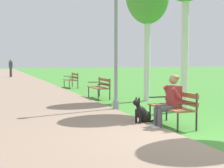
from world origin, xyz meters
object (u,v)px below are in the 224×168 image
at_px(park_bench_near, 174,105).
at_px(lamp_post_near, 116,38).
at_px(dog_black, 142,114).
at_px(person_seated_on_near_bench, 170,99).
at_px(park_bench_mid, 100,86).
at_px(park_bench_far, 72,79).
at_px(pedestrian_distant, 11,68).

relative_size(park_bench_near, lamp_post_near, 0.34).
bearing_deg(dog_black, lamp_post_near, 85.35).
bearing_deg(person_seated_on_near_bench, park_bench_mid, 87.37).
bearing_deg(person_seated_on_near_bench, park_bench_near, 39.96).
xyz_separation_m(park_bench_near, park_bench_mid, (0.08, 6.15, 0.00)).
distance_m(park_bench_near, park_bench_far, 11.77).
height_order(park_bench_near, person_seated_on_near_bench, person_seated_on_near_bench).
relative_size(park_bench_far, dog_black, 1.96).
xyz_separation_m(park_bench_mid, lamp_post_near, (-0.50, -3.23, 1.78)).
distance_m(park_bench_mid, pedestrian_distant, 18.66).
relative_size(park_bench_far, lamp_post_near, 0.34).
xyz_separation_m(park_bench_mid, dog_black, (-0.70, -5.68, -0.25)).
bearing_deg(park_bench_far, person_seated_on_near_bench, -91.82).
relative_size(park_bench_mid, lamp_post_near, 0.34).
xyz_separation_m(park_bench_mid, pedestrian_distant, (-2.56, 18.48, 0.33)).
relative_size(dog_black, pedestrian_distant, 0.46).
height_order(park_bench_mid, park_bench_far, same).
xyz_separation_m(park_bench_mid, park_bench_far, (0.09, 5.61, 0.00)).
bearing_deg(park_bench_mid, person_seated_on_near_bench, -92.63).
height_order(park_bench_far, dog_black, park_bench_far).
bearing_deg(park_bench_near, park_bench_mid, 89.22).
relative_size(lamp_post_near, pedestrian_distant, 2.68).
relative_size(park_bench_far, pedestrian_distant, 0.91).
relative_size(park_bench_near, person_seated_on_near_bench, 1.20).
bearing_deg(lamp_post_near, park_bench_far, 86.21).
distance_m(park_bench_far, dog_black, 11.32).
height_order(lamp_post_near, pedestrian_distant, lamp_post_near).
bearing_deg(person_seated_on_near_bench, park_bench_far, 88.18).
xyz_separation_m(park_bench_near, person_seated_on_near_bench, (-0.21, -0.17, 0.17)).
bearing_deg(person_seated_on_near_bench, dog_black, 121.95).
height_order(park_bench_mid, pedestrian_distant, pedestrian_distant).
relative_size(dog_black, lamp_post_near, 0.17).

